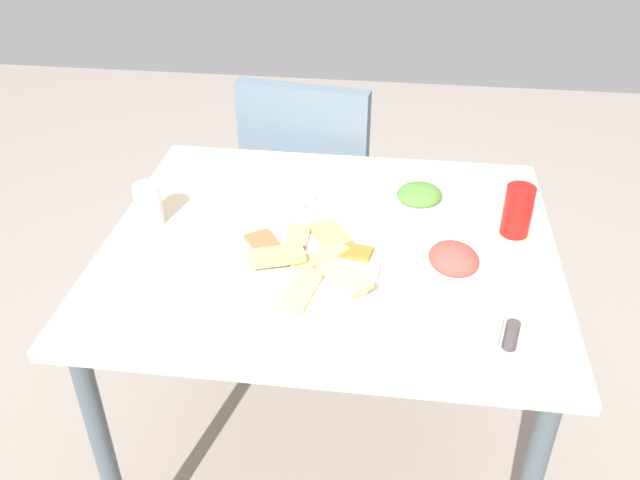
{
  "coord_description": "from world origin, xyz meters",
  "views": [
    {
      "loc": [
        0.14,
        -1.28,
        1.6
      ],
      "look_at": [
        -0.02,
        -0.04,
        0.77
      ],
      "focal_mm": 37.92,
      "sensor_mm": 36.0,
      "label": 1
    }
  ],
  "objects_px": {
    "spoon": "(279,192)",
    "condiment_caddy": "(500,342)",
    "fork": "(276,199)",
    "soda_can": "(518,211)",
    "dining_table": "(329,271)",
    "paper_napkin": "(278,197)",
    "salad_plate_greens": "(453,262)",
    "drinking_glass": "(149,204)",
    "salad_plate_rice": "(419,197)",
    "pide_platter": "(306,262)",
    "dining_chair": "(313,188)"
  },
  "relations": [
    {
      "from": "spoon",
      "to": "condiment_caddy",
      "type": "xyz_separation_m",
      "value": [
        0.51,
        -0.52,
        0.02
      ]
    },
    {
      "from": "fork",
      "to": "paper_napkin",
      "type": "bearing_deg",
      "value": 106.31
    },
    {
      "from": "dining_chair",
      "to": "fork",
      "type": "distance_m",
      "value": 0.55
    },
    {
      "from": "salad_plate_rice",
      "to": "spoon",
      "type": "distance_m",
      "value": 0.36
    },
    {
      "from": "paper_napkin",
      "to": "salad_plate_rice",
      "type": "bearing_deg",
      "value": 3.23
    },
    {
      "from": "drinking_glass",
      "to": "condiment_caddy",
      "type": "relative_size",
      "value": 0.99
    },
    {
      "from": "paper_napkin",
      "to": "spoon",
      "type": "relative_size",
      "value": 0.63
    },
    {
      "from": "pide_platter",
      "to": "condiment_caddy",
      "type": "bearing_deg",
      "value": -29.21
    },
    {
      "from": "salad_plate_greens",
      "to": "drinking_glass",
      "type": "height_order",
      "value": "drinking_glass"
    },
    {
      "from": "soda_can",
      "to": "condiment_caddy",
      "type": "distance_m",
      "value": 0.42
    },
    {
      "from": "dining_table",
      "to": "dining_chair",
      "type": "xyz_separation_m",
      "value": [
        -0.13,
        0.66,
        -0.15
      ]
    },
    {
      "from": "paper_napkin",
      "to": "soda_can",
      "type": "bearing_deg",
      "value": -9.14
    },
    {
      "from": "drinking_glass",
      "to": "spoon",
      "type": "relative_size",
      "value": 0.52
    },
    {
      "from": "fork",
      "to": "soda_can",
      "type": "bearing_deg",
      "value": 8.93
    },
    {
      "from": "dining_chair",
      "to": "pide_platter",
      "type": "xyz_separation_m",
      "value": [
        0.09,
        -0.76,
        0.25
      ]
    },
    {
      "from": "condiment_caddy",
      "to": "soda_can",
      "type": "bearing_deg",
      "value": 80.25
    },
    {
      "from": "pide_platter",
      "to": "condiment_caddy",
      "type": "relative_size",
      "value": 3.33
    },
    {
      "from": "dining_chair",
      "to": "salad_plate_rice",
      "type": "bearing_deg",
      "value": -54.02
    },
    {
      "from": "salad_plate_greens",
      "to": "drinking_glass",
      "type": "relative_size",
      "value": 1.97
    },
    {
      "from": "dining_table",
      "to": "paper_napkin",
      "type": "relative_size",
      "value": 8.34
    },
    {
      "from": "dining_chair",
      "to": "pide_platter",
      "type": "distance_m",
      "value": 0.81
    },
    {
      "from": "drinking_glass",
      "to": "condiment_caddy",
      "type": "bearing_deg",
      "value": -23.91
    },
    {
      "from": "soda_can",
      "to": "spoon",
      "type": "xyz_separation_m",
      "value": [
        -0.58,
        0.11,
        -0.06
      ]
    },
    {
      "from": "condiment_caddy",
      "to": "fork",
      "type": "bearing_deg",
      "value": 136.12
    },
    {
      "from": "salad_plate_rice",
      "to": "spoon",
      "type": "height_order",
      "value": "salad_plate_rice"
    },
    {
      "from": "dining_table",
      "to": "soda_can",
      "type": "distance_m",
      "value": 0.46
    },
    {
      "from": "dining_table",
      "to": "condiment_caddy",
      "type": "height_order",
      "value": "condiment_caddy"
    },
    {
      "from": "spoon",
      "to": "condiment_caddy",
      "type": "bearing_deg",
      "value": -35.13
    },
    {
      "from": "salad_plate_rice",
      "to": "fork",
      "type": "relative_size",
      "value": 1.22
    },
    {
      "from": "salad_plate_greens",
      "to": "dining_table",
      "type": "bearing_deg",
      "value": 165.33
    },
    {
      "from": "dining_chair",
      "to": "fork",
      "type": "relative_size",
      "value": 5.56
    },
    {
      "from": "dining_table",
      "to": "pide_platter",
      "type": "bearing_deg",
      "value": -111.1
    },
    {
      "from": "salad_plate_greens",
      "to": "fork",
      "type": "xyz_separation_m",
      "value": [
        -0.43,
        0.24,
        -0.01
      ]
    },
    {
      "from": "salad_plate_rice",
      "to": "drinking_glass",
      "type": "distance_m",
      "value": 0.66
    },
    {
      "from": "salad_plate_rice",
      "to": "condiment_caddy",
      "type": "distance_m",
      "value": 0.55
    },
    {
      "from": "dining_chair",
      "to": "fork",
      "type": "xyz_separation_m",
      "value": [
        -0.03,
        -0.49,
        0.24
      ]
    },
    {
      "from": "pide_platter",
      "to": "paper_napkin",
      "type": "relative_size",
      "value": 2.78
    },
    {
      "from": "salad_plate_greens",
      "to": "fork",
      "type": "distance_m",
      "value": 0.49
    },
    {
      "from": "dining_chair",
      "to": "drinking_glass",
      "type": "bearing_deg",
      "value": -115.64
    },
    {
      "from": "paper_napkin",
      "to": "fork",
      "type": "height_order",
      "value": "fork"
    },
    {
      "from": "soda_can",
      "to": "fork",
      "type": "relative_size",
      "value": 0.76
    },
    {
      "from": "dining_chair",
      "to": "condiment_caddy",
      "type": "distance_m",
      "value": 1.12
    },
    {
      "from": "salad_plate_rice",
      "to": "soda_can",
      "type": "xyz_separation_m",
      "value": [
        0.22,
        -0.11,
        0.05
      ]
    },
    {
      "from": "drinking_glass",
      "to": "dining_chair",
      "type": "bearing_deg",
      "value": 64.36
    },
    {
      "from": "dining_table",
      "to": "spoon",
      "type": "relative_size",
      "value": 5.22
    },
    {
      "from": "dining_table",
      "to": "pide_platter",
      "type": "distance_m",
      "value": 0.15
    },
    {
      "from": "dining_chair",
      "to": "fork",
      "type": "bearing_deg",
      "value": -92.92
    },
    {
      "from": "salad_plate_rice",
      "to": "condiment_caddy",
      "type": "bearing_deg",
      "value": -74.03
    },
    {
      "from": "pide_platter",
      "to": "paper_napkin",
      "type": "xyz_separation_m",
      "value": [
        -0.11,
        0.29,
        -0.01
      ]
    },
    {
      "from": "soda_can",
      "to": "condiment_caddy",
      "type": "relative_size",
      "value": 1.19
    }
  ]
}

